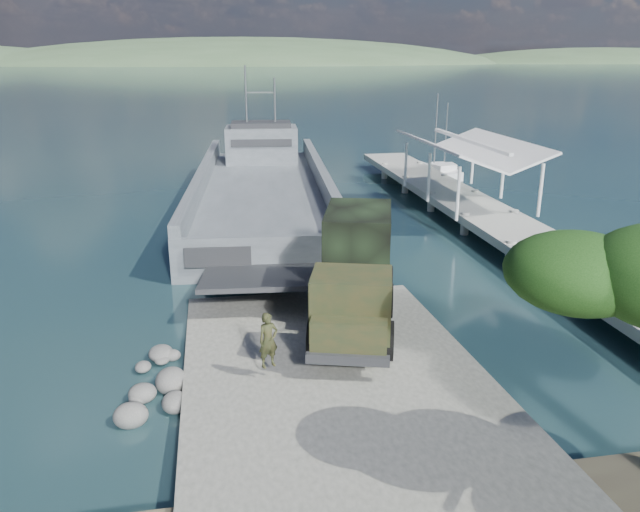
{
  "coord_description": "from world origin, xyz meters",
  "views": [
    {
      "loc": [
        -3.76,
        -18.6,
        10.69
      ],
      "look_at": [
        0.63,
        6.0,
        2.47
      ],
      "focal_mm": 35.0,
      "sensor_mm": 36.0,
      "label": 1
    }
  ],
  "objects_px": {
    "pier": "(472,198)",
    "soldier": "(269,351)",
    "landing_craft": "(263,198)",
    "sailboat_far": "(444,170)",
    "military_truck": "(356,271)",
    "sailboat_near": "(435,172)"
  },
  "relations": [
    {
      "from": "military_truck",
      "to": "sailboat_near",
      "type": "distance_m",
      "value": 33.76
    },
    {
      "from": "military_truck",
      "to": "soldier",
      "type": "bearing_deg",
      "value": -118.11
    },
    {
      "from": "pier",
      "to": "military_truck",
      "type": "relative_size",
      "value": 4.72
    },
    {
      "from": "pier",
      "to": "landing_craft",
      "type": "bearing_deg",
      "value": 156.3
    },
    {
      "from": "landing_craft",
      "to": "military_truck",
      "type": "height_order",
      "value": "landing_craft"
    },
    {
      "from": "landing_craft",
      "to": "sailboat_near",
      "type": "xyz_separation_m",
      "value": [
        16.22,
        9.47,
        -0.45
      ]
    },
    {
      "from": "pier",
      "to": "soldier",
      "type": "relative_size",
      "value": 23.64
    },
    {
      "from": "pier",
      "to": "sailboat_near",
      "type": "height_order",
      "value": "sailboat_near"
    },
    {
      "from": "sailboat_far",
      "to": "pier",
      "type": "bearing_deg",
      "value": -100.02
    },
    {
      "from": "sailboat_near",
      "to": "pier",
      "type": "bearing_deg",
      "value": -118.27
    },
    {
      "from": "landing_craft",
      "to": "military_truck",
      "type": "xyz_separation_m",
      "value": [
        1.78,
        -20.97,
        1.71
      ]
    },
    {
      "from": "landing_craft",
      "to": "soldier",
      "type": "relative_size",
      "value": 19.11
    },
    {
      "from": "landing_craft",
      "to": "pier",
      "type": "bearing_deg",
      "value": -18.79
    },
    {
      "from": "landing_craft",
      "to": "military_truck",
      "type": "bearing_deg",
      "value": -80.24
    },
    {
      "from": "military_truck",
      "to": "sailboat_far",
      "type": "distance_m",
      "value": 35.15
    },
    {
      "from": "landing_craft",
      "to": "sailboat_near",
      "type": "relative_size",
      "value": 4.78
    },
    {
      "from": "sailboat_near",
      "to": "sailboat_far",
      "type": "relative_size",
      "value": 1.14
    },
    {
      "from": "landing_craft",
      "to": "sailboat_far",
      "type": "bearing_deg",
      "value": 35.66
    },
    {
      "from": "pier",
      "to": "sailboat_near",
      "type": "relative_size",
      "value": 5.91
    },
    {
      "from": "pier",
      "to": "sailboat_far",
      "type": "xyz_separation_m",
      "value": [
        4.31,
        16.18,
        -1.25
      ]
    },
    {
      "from": "soldier",
      "to": "sailboat_far",
      "type": "distance_m",
      "value": 40.34
    },
    {
      "from": "military_truck",
      "to": "soldier",
      "type": "xyz_separation_m",
      "value": [
        -3.81,
        -3.92,
        -1.13
      ]
    }
  ]
}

